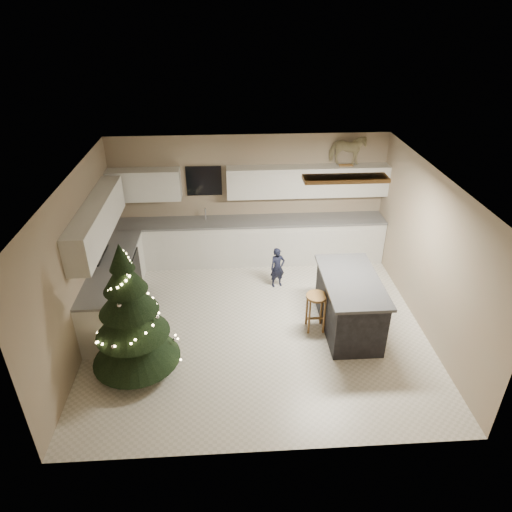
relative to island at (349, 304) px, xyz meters
name	(u,v)px	position (x,y,z in m)	size (l,w,h in m)	color
ground_plane	(257,325)	(-1.50, 0.15, -0.48)	(5.50, 5.50, 0.00)	#BEB7A6
room_shell	(259,233)	(-1.48, 0.15, 1.27)	(5.52, 5.02, 2.61)	gray
cabinetry	(205,242)	(-2.41, 1.80, 0.28)	(5.50, 3.20, 2.00)	silver
island	(349,304)	(0.00, 0.00, 0.00)	(0.90, 1.70, 0.95)	black
bar_stool	(316,304)	(-0.55, 0.00, 0.02)	(0.35, 0.35, 0.67)	olive
christmas_tree	(131,321)	(-3.35, -0.77, 0.39)	(1.32, 1.28, 2.11)	#3F2816
toddler	(277,268)	(-1.04, 1.35, -0.08)	(0.29, 0.19, 0.80)	black
rocking_horse	(347,150)	(0.39, 2.48, 1.84)	(0.74, 0.46, 0.61)	olive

